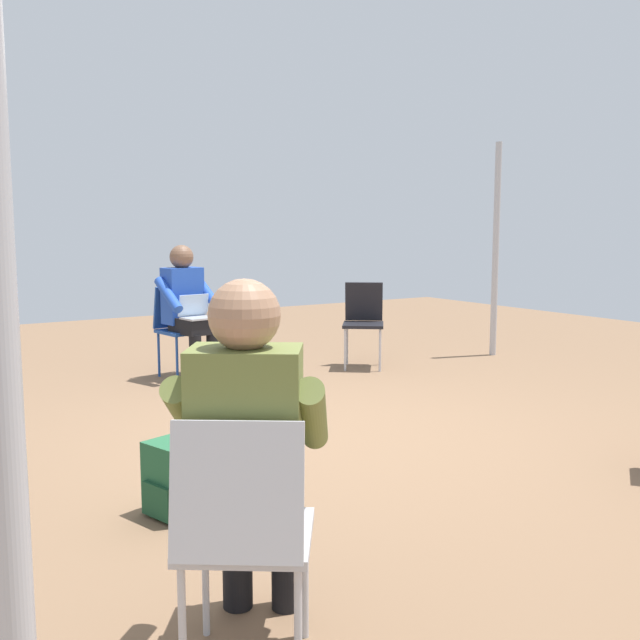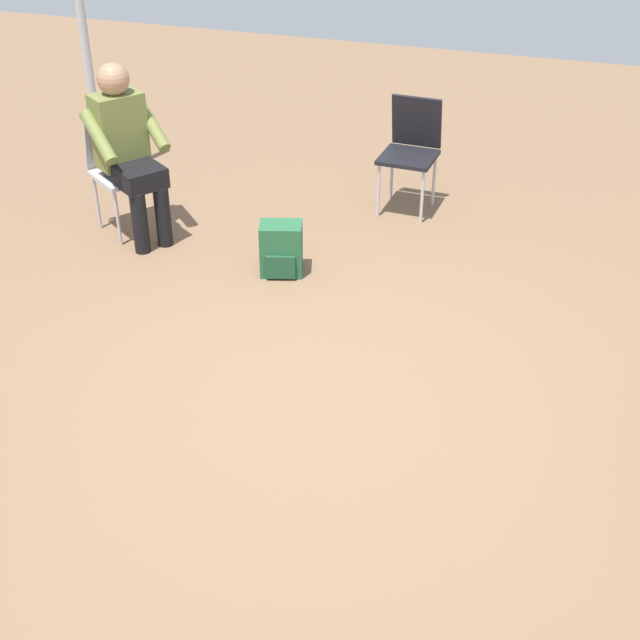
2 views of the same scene
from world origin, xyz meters
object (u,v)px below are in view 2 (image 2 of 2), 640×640
chair_southeast (120,164)px  person_in_olive (127,145)px  backpack_near_laptop_user (281,252)px  chair_south (411,146)px

chair_southeast → person_in_olive: bearing=90.0°
person_in_olive → backpack_near_laptop_user: person_in_olive is taller
backpack_near_laptop_user → person_in_olive: bearing=-9.6°
chair_south → backpack_near_laptop_user: size_ratio=2.36×
chair_south → person_in_olive: (1.77, 1.09, 0.20)m
person_in_olive → chair_southeast: bearing=-90.0°
chair_southeast → backpack_near_laptop_user: (-1.34, 0.30, -0.34)m
chair_south → person_in_olive: person_in_olive is taller
chair_southeast → person_in_olive: person_in_olive is taller
chair_southeast → chair_south: bearing=152.5°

